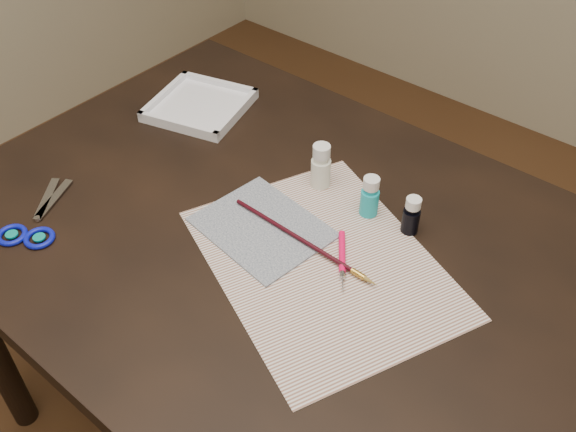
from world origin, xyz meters
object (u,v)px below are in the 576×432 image
Objects in this scene: paint_bottle_cyan at (370,196)px; scissors at (37,211)px; palette_tray at (200,105)px; paint_bottle_navy at (411,215)px; paper at (322,263)px; canvas at (262,227)px; paint_bottle_white at (321,166)px.

paint_bottle_cyan reaches higher than scissors.
palette_tray is (-0.50, 0.05, -0.03)m from paint_bottle_cyan.
palette_tray is (-0.02, 0.45, 0.01)m from scissors.
paint_bottle_navy reaches higher than palette_tray.
paint_bottle_navy is 0.70m from scissors.
scissors reaches higher than paper.
palette_tray is at bearing 158.03° from paper.
canvas is 2.71× the size of paint_bottle_cyan.
canvas is at bearing -128.48° from paint_bottle_cyan.
paint_bottle_cyan is at bearing -174.44° from paint_bottle_navy.
paper is 0.55m from palette_tray.
paint_bottle_white is (0.01, 0.17, 0.04)m from canvas.
canvas is 1.06× the size of scissors.
paint_bottle_cyan is 1.10× the size of paint_bottle_navy.
paint_bottle_cyan reaches higher than paint_bottle_navy.
scissors is 1.07× the size of palette_tray.
paper is 0.55m from scissors.
paint_bottle_navy is at bearing -4.01° from palette_tray.
scissors is at bearing -131.39° from paint_bottle_white.
scissors is at bearing -145.89° from canvas.
paint_bottle_navy is at bearing 66.20° from paper.
paint_bottle_cyan is 0.39× the size of scissors.
paint_bottle_white reaches higher than paper.
canvas is 0.43m from palette_tray.
canvas is 0.21m from paint_bottle_cyan.
canvas is at bearing -141.61° from paint_bottle_navy.
canvas is 1.13× the size of palette_tray.
palette_tray is at bearing 175.99° from paint_bottle_navy.
paint_bottle_white is 0.44× the size of scissors.
paint_bottle_navy is 0.59m from palette_tray.
paint_bottle_white is 0.21m from paint_bottle_navy.
paint_bottle_cyan is 0.62m from scissors.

